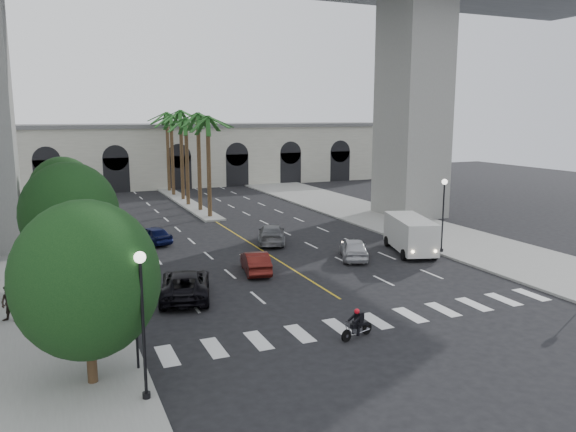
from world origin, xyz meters
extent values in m
plane|color=black|center=(0.00, 0.00, 0.00)|extent=(140.00, 140.00, 0.00)
cube|color=gray|center=(-15.00, 15.00, 0.07)|extent=(8.00, 100.00, 0.15)
cube|color=gray|center=(15.00, 15.00, 0.07)|extent=(8.00, 100.00, 0.15)
cube|color=gray|center=(0.00, 38.00, 0.10)|extent=(2.00, 24.00, 0.20)
cube|color=silver|center=(0.00, 55.00, 4.00)|extent=(70.00, 10.00, 8.00)
cube|color=slate|center=(0.00, 55.00, 8.25)|extent=(71.00, 10.50, 0.50)
cube|color=gray|center=(18.50, 22.00, 10.40)|extent=(5.00, 6.00, 20.80)
cylinder|color=#47331E|center=(0.00, 28.00, 4.75)|extent=(0.40, 0.40, 9.50)
cylinder|color=#47331E|center=(0.10, 32.00, 4.90)|extent=(0.40, 0.40, 9.80)
cylinder|color=#47331E|center=(-0.20, 36.00, 4.65)|extent=(0.40, 0.40, 9.30)
cylinder|color=#47331E|center=(0.15, 40.00, 5.05)|extent=(0.40, 0.40, 10.10)
cylinder|color=#47331E|center=(-0.10, 44.00, 4.80)|extent=(0.40, 0.40, 9.60)
cylinder|color=#47331E|center=(0.20, 48.00, 4.95)|extent=(0.40, 0.40, 9.90)
cylinder|color=#382616|center=(-13.00, -3.00, 1.17)|extent=(0.36, 0.36, 2.34)
ellipsoid|color=black|center=(-13.00, -3.00, 4.03)|extent=(5.20, 5.20, 5.72)
cylinder|color=#382616|center=(-13.00, 10.00, 1.22)|extent=(0.36, 0.36, 2.45)
ellipsoid|color=black|center=(-13.00, 10.00, 4.22)|extent=(5.44, 5.44, 5.98)
cylinder|color=#382616|center=(-13.00, 22.00, 1.13)|extent=(0.36, 0.36, 2.27)
ellipsoid|color=black|center=(-13.00, 22.00, 3.91)|extent=(5.04, 5.04, 5.54)
cylinder|color=black|center=(-11.40, -5.00, 0.18)|extent=(0.28, 0.28, 0.36)
cylinder|color=black|center=(-11.40, -5.00, 2.60)|extent=(0.11, 0.11, 5.00)
sphere|color=white|center=(-11.40, -5.00, 5.15)|extent=(0.40, 0.40, 0.40)
cylinder|color=black|center=(-11.40, 16.00, 0.18)|extent=(0.28, 0.28, 0.36)
cylinder|color=black|center=(-11.40, 16.00, 2.60)|extent=(0.11, 0.11, 5.00)
sphere|color=white|center=(-11.40, 16.00, 5.15)|extent=(0.40, 0.40, 0.40)
cylinder|color=black|center=(11.40, 8.00, 0.18)|extent=(0.28, 0.28, 0.36)
cylinder|color=black|center=(11.40, 8.00, 2.60)|extent=(0.11, 0.11, 5.00)
sphere|color=white|center=(11.40, 8.00, 5.15)|extent=(0.40, 0.40, 0.40)
cylinder|color=black|center=(-11.30, -2.50, 1.75)|extent=(0.10, 0.10, 3.50)
cube|color=black|center=(-11.30, -2.50, 3.25)|extent=(0.25, 0.18, 0.80)
cylinder|color=black|center=(-11.30, 1.50, 1.75)|extent=(0.10, 0.10, 3.50)
cube|color=black|center=(-11.30, 1.50, 3.25)|extent=(0.25, 0.18, 0.80)
cylinder|color=black|center=(-2.52, -3.16, 0.28)|extent=(0.56, 0.26, 0.56)
cylinder|color=black|center=(-1.25, -2.75, 0.28)|extent=(0.56, 0.26, 0.56)
cube|color=silver|center=(-1.84, -2.94, 0.35)|extent=(0.43, 0.36, 0.24)
cube|color=black|center=(-1.97, -2.98, 0.61)|extent=(0.55, 0.35, 0.19)
cube|color=black|center=(-1.57, -2.85, 0.58)|extent=(0.47, 0.34, 0.11)
cylinder|color=black|center=(-2.33, -3.09, 0.82)|extent=(0.18, 0.50, 0.03)
cube|color=black|center=(-1.78, -2.92, 0.93)|extent=(0.34, 0.41, 0.48)
cube|color=black|center=(-1.64, -2.87, 0.98)|extent=(0.21, 0.31, 0.35)
sphere|color=red|center=(-1.90, -2.96, 1.25)|extent=(0.24, 0.24, 0.24)
imported|color=#B6B6BB|center=(4.92, 9.17, 0.72)|extent=(3.28, 4.58, 1.45)
imported|color=#4F130F|center=(-2.41, 8.67, 0.68)|extent=(2.21, 4.34, 1.36)
imported|color=black|center=(-7.59, 5.53, 0.76)|extent=(3.85, 5.95, 1.52)
imported|color=slate|center=(1.50, 15.82, 0.72)|extent=(3.71, 5.39, 1.45)
imported|color=#0E1443|center=(-6.89, 19.35, 0.68)|extent=(2.70, 4.28, 1.36)
cube|color=silver|center=(9.50, 9.13, 1.44)|extent=(3.90, 6.35, 2.21)
cube|color=black|center=(8.65, 6.45, 1.71)|extent=(2.03, 0.88, 0.94)
cylinder|color=black|center=(7.87, 7.45, 0.39)|extent=(0.53, 0.83, 0.77)
cylinder|color=black|center=(9.87, 6.82, 0.39)|extent=(0.53, 0.83, 0.77)
cylinder|color=black|center=(9.13, 11.45, 0.39)|extent=(0.53, 0.83, 0.77)
cylinder|color=black|center=(11.13, 10.82, 0.39)|extent=(0.53, 0.83, 0.77)
imported|color=black|center=(-11.50, 2.42, 1.07)|extent=(0.77, 0.63, 1.83)
imported|color=black|center=(-16.07, 4.92, 1.03)|extent=(1.08, 1.03, 1.76)
camera|label=1|loc=(-14.00, -23.36, 9.78)|focal=35.00mm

